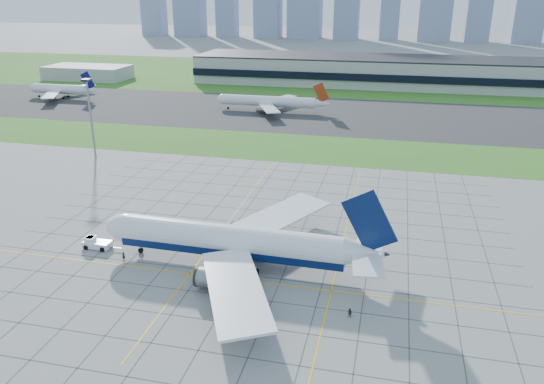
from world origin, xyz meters
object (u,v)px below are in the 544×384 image
object	(u,v)px
pushback_tug	(96,243)
crew_near	(124,256)
airliner	(233,242)
distant_jet_0	(61,89)
distant_jet_1	(269,101)
crew_far	(350,313)
light_mast	(90,108)

from	to	relation	value
pushback_tug	crew_near	size ratio (longest dim) A/B	4.58
airliner	distant_jet_0	size ratio (longest dim) A/B	1.43
distant_jet_1	crew_far	bearing A→B (deg)	-71.79
airliner	distant_jet_1	distance (m)	144.83
pushback_tug	distant_jet_1	size ratio (longest dim) A/B	0.18
crew_far	distant_jet_1	bearing A→B (deg)	145.61
light_mast	distant_jet_0	distance (m)	112.06
airliner	distant_jet_0	world-z (taller)	airliner
light_mast	crew_far	distance (m)	119.63
light_mast	crew_near	bearing A→B (deg)	-55.44
crew_far	distant_jet_0	xyz separation A→B (m)	(-161.99, 161.59, 3.60)
airliner	distant_jet_1	xyz separation A→B (m)	(-26.55, 142.38, -0.69)
pushback_tug	crew_near	distance (m)	9.37
light_mast	distant_jet_1	bearing A→B (deg)	63.24
airliner	pushback_tug	bearing A→B (deg)	-179.37
crew_far	distant_jet_0	bearing A→B (deg)	172.47
pushback_tug	distant_jet_0	distance (m)	182.00
airliner	pushback_tug	distance (m)	31.54
airliner	crew_near	size ratio (longest dim) A/B	31.90
airliner	distant_jet_0	distance (m)	202.00
light_mast	airliner	distance (m)	91.82
crew_far	distant_jet_0	size ratio (longest dim) A/B	0.04
crew_far	light_mast	bearing A→B (deg)	178.33
pushback_tug	distant_jet_0	world-z (taller)	distant_jet_0
airliner	pushback_tug	size ratio (longest dim) A/B	6.97
pushback_tug	crew_far	distance (m)	57.63
distant_jet_1	airliner	bearing A→B (deg)	-79.44
airliner	light_mast	bearing A→B (deg)	138.83
crew_near	crew_far	distance (m)	48.44
distant_jet_0	distant_jet_1	bearing A→B (deg)	-3.00
light_mast	distant_jet_0	xyz separation A→B (m)	(-69.89, 86.81, -11.70)
airliner	crew_near	distance (m)	23.36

